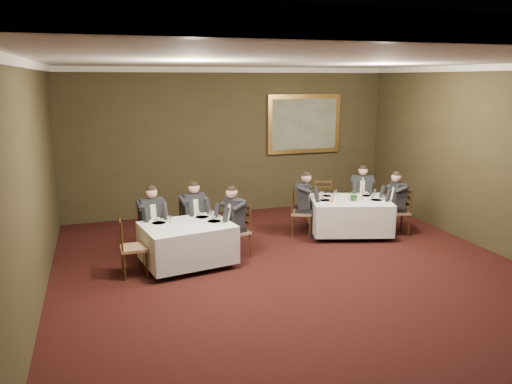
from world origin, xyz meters
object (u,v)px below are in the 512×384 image
diner_main_endleft (302,211)px  diner_sec_backright (193,224)px  chair_main_backright (361,211)px  candlestick (362,191)px  diner_main_backright (361,202)px  chair_sec_backleft (152,241)px  painting (304,124)px  chair_main_backleft (323,211)px  chair_main_endleft (301,222)px  centerpiece (354,194)px  diner_sec_backleft (152,230)px  diner_main_endright (398,211)px  chair_main_endright (398,221)px  chair_sec_endright (237,242)px  chair_sec_endleft (134,259)px  table_second (187,241)px  chair_sec_backright (193,235)px  table_main (350,214)px  diner_sec_endright (236,230)px

diner_main_endleft → diner_sec_backright: (-2.35, -0.22, 0.00)m
chair_main_backright → candlestick: candlestick is taller
diner_main_backright → chair_sec_backleft: bearing=36.6°
painting → diner_sec_backright: bearing=-143.5°
chair_main_backleft → chair_main_endleft: size_ratio=1.00×
chair_main_endleft → centerpiece: centerpiece is taller
chair_main_endleft → diner_sec_backleft: (-3.13, -0.37, 0.23)m
diner_main_endright → chair_sec_backleft: bearing=98.4°
chair_main_endright → chair_sec_endright: same height
chair_main_endleft → diner_main_endright: size_ratio=0.74×
diner_main_endleft → chair_sec_endleft: diner_main_endleft is taller
diner_main_endright → chair_sec_endright: bearing=105.7°
diner_sec_backright → chair_sec_backleft: bearing=-4.4°
chair_main_endright → painting: (-0.99, 2.83, 1.84)m
candlestick → table_second: bearing=-169.5°
chair_sec_endright → painting: 4.48m
diner_sec_backright → painting: bearing=-157.3°
chair_main_backright → diner_sec_backright: 4.04m
chair_main_backleft → diner_sec_backright: size_ratio=0.74×
diner_main_backright → chair_sec_backright: diner_main_backright is taller
diner_main_backright → diner_sec_backleft: (-4.78, -0.74, 0.00)m
chair_sec_backright → chair_main_endleft: bearing=171.3°
chair_main_backleft → candlestick: 1.25m
chair_main_endleft → diner_sec_backright: size_ratio=0.74×
table_second → diner_sec_backleft: diner_sec_backleft is taller
diner_sec_backleft → centerpiece: (4.15, -0.04, 0.39)m
table_main → diner_main_endright: 1.02m
diner_sec_backleft → chair_main_endright: bearing=167.7°
painting → chair_main_backright: bearing=-70.5°
centerpiece → diner_sec_endright: bearing=-169.9°
chair_main_backright → chair_main_endright: same height
diner_sec_backleft → chair_sec_endright: diner_sec_backleft is taller
diner_main_backright → chair_sec_endright: (-3.30, -1.25, -0.23)m
candlestick → chair_main_endleft: bearing=164.9°
table_second → diner_sec_backleft: (-0.54, 0.68, 0.06)m
table_second → diner_main_endright: diner_main_endright is taller
chair_sec_backright → painting: bearing=-157.5°
diner_main_backright → chair_sec_endleft: (-5.19, -1.59, -0.23)m
chair_main_endleft → diner_sec_endright: 1.90m
table_second → centerpiece: 3.70m
painting → chair_sec_backleft: bearing=-147.8°
table_second → painting: (3.59, 3.29, 1.68)m
table_second → chair_sec_endleft: bearing=-169.9°
table_second → painting: bearing=42.5°
chair_main_endleft → chair_sec_backleft: bearing=-58.7°
diner_main_backright → diner_sec_backright: (-3.98, -0.60, 0.00)m
diner_main_backright → diner_sec_backright: 4.02m
diner_main_endleft → diner_sec_backright: 2.36m
diner_main_endleft → painting: (0.98, 2.25, 1.61)m
table_main → table_second: same height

